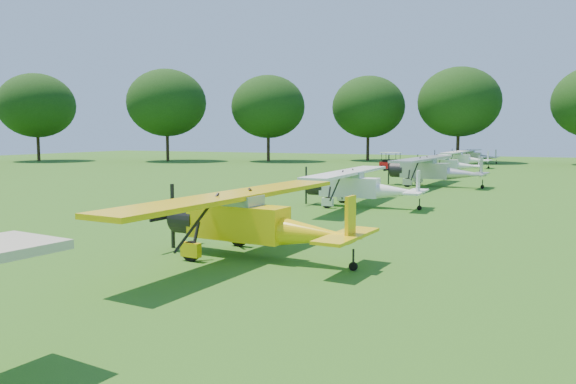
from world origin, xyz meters
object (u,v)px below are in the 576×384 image
aircraft_2 (251,217)px  golf_cart (390,164)px  aircraft_4 (432,168)px  aircraft_7 (473,155)px  aircraft_3 (358,184)px  aircraft_6 (460,158)px  aircraft_5 (447,163)px

aircraft_2 → golf_cart: size_ratio=4.69×
aircraft_4 → aircraft_7: 35.44m
aircraft_2 → aircraft_3: bearing=97.6°
aircraft_2 → aircraft_6: size_ratio=1.11×
aircraft_7 → golf_cart: 18.55m
aircraft_6 → aircraft_7: size_ratio=1.05×
golf_cart → aircraft_5: bearing=-26.3°
aircraft_7 → aircraft_3: bearing=-84.5°
aircraft_4 → aircraft_7: aircraft_4 is taller
aircraft_4 → aircraft_5: (-0.98, 12.84, -0.24)m
aircraft_2 → aircraft_4: aircraft_4 is taller
aircraft_3 → aircraft_5: size_ratio=1.09×
aircraft_4 → aircraft_5: size_ratio=1.21×
aircraft_2 → aircraft_5: size_ratio=1.16×
aircraft_2 → aircraft_5: 39.66m
aircraft_5 → aircraft_6: size_ratio=0.95×
aircraft_7 → aircraft_2: bearing=-83.8°
aircraft_6 → aircraft_7: (0.13, 10.91, -0.06)m
aircraft_7 → golf_cart: aircraft_7 is taller
aircraft_2 → aircraft_7: 62.23m
aircraft_6 → aircraft_4: bearing=-84.1°
aircraft_3 → golf_cart: 32.27m
aircraft_2 → aircraft_3: size_ratio=1.07×
aircraft_7 → golf_cart: bearing=-105.2°
aircraft_3 → aircraft_6: (-0.03, 38.04, -0.05)m
aircraft_3 → aircraft_7: bearing=89.2°
aircraft_4 → golf_cart: aircraft_4 is taller
aircraft_3 → aircraft_7: aircraft_3 is taller
aircraft_7 → aircraft_4: bearing=-82.4°
aircraft_3 → golf_cart: bearing=100.9°
aircraft_2 → aircraft_5: aircraft_2 is taller
aircraft_3 → aircraft_5: aircraft_3 is taller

